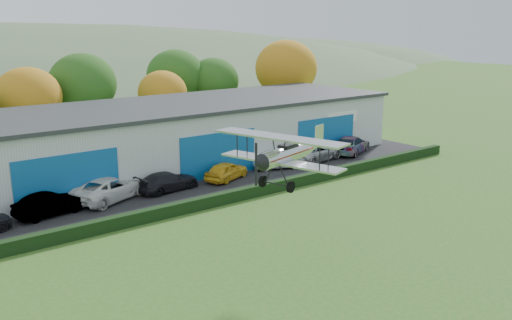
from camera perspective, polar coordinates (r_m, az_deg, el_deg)
ground at (r=25.64m, az=15.58°, el=-14.04°), size 300.00×300.00×0.00m
apron at (r=42.02m, az=-5.36°, el=-2.48°), size 48.00×9.00×0.05m
hedge at (r=38.13m, az=-1.45°, el=-3.54°), size 46.00×0.60×0.80m
hangar at (r=48.22m, az=-7.95°, el=2.78°), size 40.60×12.60×5.30m
tree_belt at (r=57.42m, az=-18.12°, el=6.97°), size 75.70×13.22×10.12m
car_1 at (r=37.07m, az=-20.58°, el=-4.32°), size 4.68×2.27×1.48m
car_2 at (r=39.12m, az=-14.90°, el=-2.86°), size 6.37×4.71×1.61m
car_3 at (r=40.41m, az=-9.18°, el=-2.20°), size 5.00×2.50×1.40m
car_4 at (r=42.77m, az=-3.09°, el=-1.12°), size 4.53×3.12×1.43m
car_5 at (r=46.08m, az=2.32°, el=-0.00°), size 4.67×3.01×1.45m
car_6 at (r=49.03m, az=6.12°, el=0.87°), size 6.21×3.71×1.61m
car_7 at (r=52.43m, az=9.86°, el=1.59°), size 6.03×4.32×1.62m
biplane at (r=25.77m, az=3.46°, el=0.87°), size 5.89×6.68×2.49m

